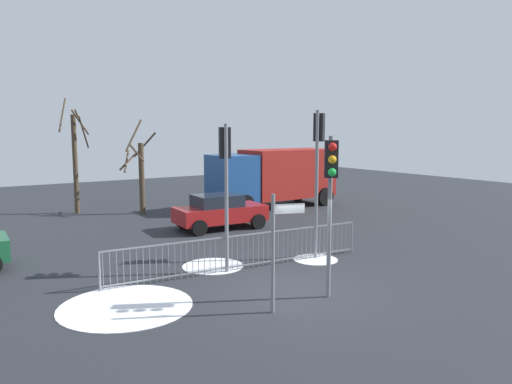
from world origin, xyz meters
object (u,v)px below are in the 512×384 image
Objects in this scene: traffic_light_foreground_right at (318,151)px; direction_sign_post at (276,246)px; car_red_far at (220,211)px; bare_tree_centre at (140,173)px; bare_tree_right at (75,159)px; traffic_light_rear_right at (331,181)px; traffic_light_foreground_left at (225,164)px; delivery_truck at (274,175)px.

traffic_light_foreground_right is 5.53m from direction_sign_post.
bare_tree_centre is (-1.41, 5.49, 1.29)m from car_red_far.
bare_tree_centre is at bearing -35.11° from bare_tree_right.
traffic_light_foreground_right reaches higher than traffic_light_rear_right.
car_red_far is at bearing -75.55° from bare_tree_centre.
direction_sign_post is 16.42m from bare_tree_right.
bare_tree_right is at bearing 112.02° from direction_sign_post.
traffic_light_foreground_right is 4.08m from traffic_light_rear_right.
traffic_light_foreground_left is at bearing -114.15° from car_red_far.
bare_tree_right is at bearing 168.55° from traffic_light_foreground_right.
traffic_light_rear_right reaches higher than car_red_far.
car_red_far is (2.01, 9.05, -2.20)m from traffic_light_rear_right.
car_red_far is at bearing -61.14° from bare_tree_right.
traffic_light_foreground_left is 1.12× the size of car_red_far.
direction_sign_post reaches higher than car_red_far.
traffic_light_foreground_left is 12.89m from bare_tree_right.
bare_tree_right is (-4.44, 13.14, -0.78)m from traffic_light_foreground_right.
traffic_light_foreground_right reaches higher than direction_sign_post.
direction_sign_post is at bearing -108.25° from car_red_far.
traffic_light_rear_right is at bearing -82.94° from bare_tree_right.
delivery_truck is 1.23× the size of bare_tree_right.
traffic_light_foreground_right is 11.53m from bare_tree_centre.
bare_tree_centre is (0.60, 14.54, -0.91)m from traffic_light_rear_right.
traffic_light_rear_right is 16.51m from bare_tree_right.
traffic_light_foreground_right reaches higher than car_red_far.
traffic_light_foreground_right is 0.68× the size of delivery_truck.
car_red_far is (3.64, 9.04, -0.80)m from direction_sign_post.
bare_tree_centre is at bearing 108.14° from car_red_far.
direction_sign_post is at bearing -88.60° from bare_tree_right.
car_red_far is 6.41m from delivery_truck.
direction_sign_post is (-1.63, 0.02, -1.41)m from traffic_light_rear_right.
traffic_light_foreground_left is at bearing 47.44° from delivery_truck.
delivery_truck is at bearing -22.49° from bare_tree_right.
car_red_far is 0.83× the size of bare_tree_centre.
direction_sign_post is at bearing 36.49° from traffic_light_rear_right.
bare_tree_right reaches higher than traffic_light_rear_right.
car_red_far is (2.90, 5.50, -2.44)m from traffic_light_foreground_left.
traffic_light_foreground_right is 1.10× the size of traffic_light_foreground_left.
delivery_truck is (4.91, 9.26, -1.78)m from traffic_light_foreground_right.
bare_tree_right reaches higher than bare_tree_centre.
car_red_far is 8.60m from bare_tree_right.
direction_sign_post is 0.48× the size of bare_tree_right.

